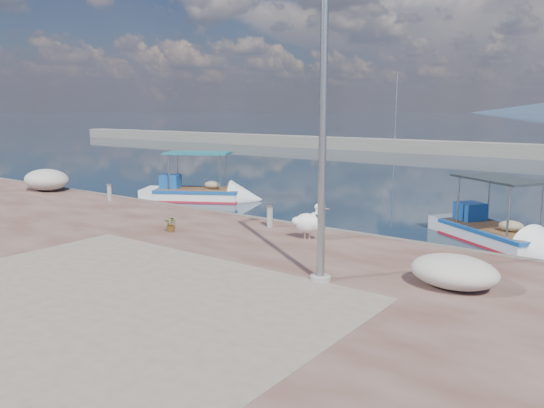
{
  "coord_description": "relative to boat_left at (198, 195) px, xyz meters",
  "views": [
    {
      "loc": [
        9.33,
        -8.76,
        4.11
      ],
      "look_at": [
        0.0,
        3.8,
        1.3
      ],
      "focal_mm": 35.0,
      "sensor_mm": 36.0,
      "label": 1
    }
  ],
  "objects": [
    {
      "name": "quay_patch",
      "position": [
        8.72,
        -11.46,
        0.3
      ],
      "size": [
        9.0,
        7.0,
        0.01
      ],
      "primitive_type": "cube",
      "color": "gray",
      "rests_on": "quay"
    },
    {
      "name": "net_pile_d",
      "position": [
        13.83,
        -6.64,
        0.64
      ],
      "size": [
        1.79,
        1.34,
        0.67
      ],
      "primitive_type": "ellipsoid",
      "color": "beige",
      "rests_on": "quay"
    },
    {
      "name": "boat_right",
      "position": [
        13.03,
        -0.15,
        -0.01
      ],
      "size": [
        5.01,
        4.11,
        2.38
      ],
      "rotation": [
        0.0,
        0.0,
        -0.59
      ],
      "color": "white",
      "rests_on": "ground"
    },
    {
      "name": "bollard_far",
      "position": [
        -0.59,
        -4.35,
        0.68
      ],
      "size": [
        0.23,
        0.23,
        0.69
      ],
      "color": "gray",
      "rests_on": "quay"
    },
    {
      "name": "ground",
      "position": [
        7.72,
        -8.46,
        -0.2
      ],
      "size": [
        1400.0,
        1400.0,
        0.0
      ],
      "primitive_type": "plane",
      "color": "#162635",
      "rests_on": "ground"
    },
    {
      "name": "pelican",
      "position": [
        9.21,
        -4.99,
        0.78
      ],
      "size": [
        1.07,
        0.74,
        1.02
      ],
      "rotation": [
        0.0,
        0.0,
        0.39
      ],
      "color": "tan",
      "rests_on": "quay"
    },
    {
      "name": "potted_plant",
      "position": [
        5.45,
        -6.63,
        0.53
      ],
      "size": [
        0.48,
        0.44,
        0.47
      ],
      "primitive_type": "imported",
      "rotation": [
        0.0,
        0.0,
        0.19
      ],
      "color": "#33722D",
      "rests_on": "quay"
    },
    {
      "name": "boat_left",
      "position": [
        0.0,
        0.0,
        0.0
      ],
      "size": [
        5.47,
        4.12,
        2.55
      ],
      "rotation": [
        0.0,
        0.0,
        0.51
      ],
      "color": "white",
      "rests_on": "ground"
    },
    {
      "name": "lamp_post",
      "position": [
        11.41,
        -7.86,
        3.6
      ],
      "size": [
        0.44,
        0.96,
        7.0
      ],
      "color": "gray",
      "rests_on": "quay"
    },
    {
      "name": "bollard_near",
      "position": [
        7.42,
        -4.38,
        0.69
      ],
      "size": [
        0.24,
        0.24,
        0.72
      ],
      "color": "gray",
      "rests_on": "quay"
    },
    {
      "name": "net_pile_a",
      "position": [
        -5.15,
        -4.33,
        0.78
      ],
      "size": [
        2.34,
        1.7,
        0.96
      ],
      "primitive_type": "ellipsoid",
      "color": "beige",
      "rests_on": "quay"
    },
    {
      "name": "breakwater",
      "position": [
        7.72,
        31.54,
        0.4
      ],
      "size": [
        120.0,
        2.2,
        7.5
      ],
      "color": "gray",
      "rests_on": "ground"
    }
  ]
}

